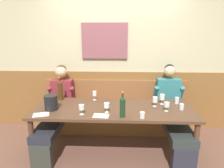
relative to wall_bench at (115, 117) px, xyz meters
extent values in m
cube|color=brown|center=(0.00, -0.83, -0.29)|extent=(6.80, 6.80, 0.02)
cube|color=#C2B896|center=(0.00, 0.26, 1.12)|extent=(6.80, 0.08, 2.80)
cube|color=#894D57|center=(-0.20, 0.20, 1.38)|extent=(0.83, 0.04, 0.63)
cube|color=brown|center=(0.00, 0.21, 0.27)|extent=(6.80, 0.03, 1.09)
cube|color=brown|center=(0.00, -0.02, -0.06)|extent=(2.65, 0.42, 0.44)
cube|color=brown|center=(0.00, -0.02, 0.18)|extent=(2.60, 0.39, 0.05)
cube|color=brown|center=(0.00, 0.17, 0.43)|extent=(2.65, 0.04, 0.45)
cube|color=#523626|center=(0.00, -0.72, 0.44)|extent=(2.35, 0.87, 0.04)
cylinder|color=#503022|center=(-1.11, -1.08, 0.07)|extent=(0.07, 0.07, 0.70)
cylinder|color=brown|center=(1.11, -1.08, 0.07)|extent=(0.07, 0.07, 0.70)
cylinder|color=#563123|center=(-1.11, -0.35, 0.07)|extent=(0.07, 0.07, 0.70)
cylinder|color=#4B312D|center=(1.11, -0.35, 0.07)|extent=(0.07, 0.07, 0.70)
cube|color=#333630|center=(-0.96, -1.15, -0.09)|extent=(0.29, 0.14, 0.38)
cube|color=#242631|center=(-0.96, -0.63, 0.15)|extent=(0.32, 1.15, 0.11)
cube|color=maroon|center=(-0.96, -0.02, 0.45)|extent=(0.38, 0.20, 0.49)
sphere|color=#D6AC87|center=(-0.96, -0.03, 0.85)|extent=(0.21, 0.21, 0.21)
sphere|color=#563023|center=(-0.96, 0.00, 0.88)|extent=(0.19, 0.19, 0.19)
cylinder|color=maroon|center=(-1.16, -0.06, 0.47)|extent=(0.08, 0.20, 0.27)
cylinder|color=maroon|center=(-0.76, -0.06, 0.47)|extent=(0.08, 0.20, 0.27)
cube|color=#292A39|center=(0.95, -1.15, -0.09)|extent=(0.31, 0.14, 0.38)
cube|color=#2B3333|center=(0.95, -0.63, 0.15)|extent=(0.34, 1.15, 0.11)
cube|color=#2D737D|center=(0.95, -0.02, 0.47)|extent=(0.41, 0.18, 0.53)
sphere|color=#DDB48C|center=(0.95, -0.03, 0.89)|extent=(0.19, 0.19, 0.19)
sphere|color=black|center=(0.95, 0.00, 0.91)|extent=(0.18, 0.18, 0.18)
cylinder|color=#2D737D|center=(0.73, -0.05, 0.50)|extent=(0.08, 0.20, 0.27)
cylinder|color=#2D737D|center=(1.16, -0.05, 0.50)|extent=(0.08, 0.20, 0.27)
cylinder|color=black|center=(-0.89, -0.83, 0.57)|extent=(0.19, 0.19, 0.21)
cylinder|color=#432D10|center=(-0.88, -0.40, 0.59)|extent=(0.08, 0.08, 0.26)
sphere|color=#432D10|center=(-0.88, -0.40, 0.73)|extent=(0.08, 0.08, 0.08)
cylinder|color=#432D10|center=(-0.88, -0.40, 0.79)|extent=(0.03, 0.03, 0.09)
cylinder|color=orange|center=(-0.88, -0.40, 0.84)|extent=(0.03, 0.03, 0.02)
cylinder|color=#163820|center=(0.13, -1.03, 0.57)|extent=(0.08, 0.08, 0.22)
sphere|color=#163820|center=(0.13, -1.03, 0.69)|extent=(0.08, 0.08, 0.08)
cylinder|color=#163820|center=(0.13, -1.03, 0.75)|extent=(0.03, 0.03, 0.09)
cylinder|color=orange|center=(0.13, -1.03, 0.80)|extent=(0.03, 0.03, 0.02)
cylinder|color=silver|center=(0.75, -0.81, 0.46)|extent=(0.06, 0.06, 0.00)
cylinder|color=silver|center=(0.75, -0.81, 0.50)|extent=(0.01, 0.01, 0.06)
cylinder|color=silver|center=(0.75, -0.81, 0.56)|extent=(0.08, 0.08, 0.06)
cylinder|color=silver|center=(-0.42, -0.98, 0.46)|extent=(0.06, 0.06, 0.00)
cylinder|color=silver|center=(-0.42, -0.98, 0.50)|extent=(0.01, 0.01, 0.07)
cylinder|color=silver|center=(-0.42, -0.98, 0.57)|extent=(0.07, 0.07, 0.07)
cylinder|color=#F6E37D|center=(-0.42, -0.98, 0.54)|extent=(0.06, 0.06, 0.02)
cylinder|color=silver|center=(-0.09, -0.90, 0.46)|extent=(0.06, 0.06, 0.00)
cylinder|color=silver|center=(-0.09, -0.90, 0.50)|extent=(0.01, 0.01, 0.07)
cylinder|color=silver|center=(-0.09, -0.90, 0.57)|extent=(0.08, 0.08, 0.06)
cylinder|color=#F2E078|center=(-0.09, -0.90, 0.55)|extent=(0.07, 0.07, 0.02)
cylinder|color=silver|center=(0.74, -0.53, 0.46)|extent=(0.07, 0.07, 0.00)
cylinder|color=silver|center=(0.74, -0.53, 0.50)|extent=(0.01, 0.01, 0.07)
cylinder|color=silver|center=(0.74, -0.53, 0.58)|extent=(0.07, 0.07, 0.08)
cylinder|color=silver|center=(0.62, -0.63, 0.46)|extent=(0.06, 0.06, 0.00)
cylinder|color=silver|center=(0.62, -0.63, 0.50)|extent=(0.01, 0.01, 0.06)
cylinder|color=silver|center=(0.62, -0.63, 0.57)|extent=(0.07, 0.07, 0.08)
cylinder|color=#DFDB85|center=(0.62, -0.63, 0.54)|extent=(0.06, 0.06, 0.02)
cylinder|color=silver|center=(-0.32, -0.38, 0.46)|extent=(0.06, 0.06, 0.00)
cylinder|color=silver|center=(-0.32, -0.38, 0.50)|extent=(0.01, 0.01, 0.07)
cylinder|color=silver|center=(-0.32, -0.38, 0.57)|extent=(0.06, 0.06, 0.08)
cylinder|color=#F0E08E|center=(-0.32, -0.38, 0.54)|extent=(0.06, 0.06, 0.02)
cylinder|color=silver|center=(0.39, -1.07, 0.50)|extent=(0.07, 0.07, 0.08)
cylinder|color=silver|center=(0.98, -0.49, 0.51)|extent=(0.06, 0.06, 0.10)
cylinder|color=silver|center=(0.98, -0.75, 0.51)|extent=(0.06, 0.06, 0.09)
cube|color=white|center=(-0.16, -1.02, 0.46)|extent=(0.22, 0.17, 0.00)
cube|color=white|center=(-0.98, -1.02, 0.46)|extent=(0.24, 0.20, 0.00)
camera|label=1|loc=(0.11, -3.56, 1.58)|focal=33.03mm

